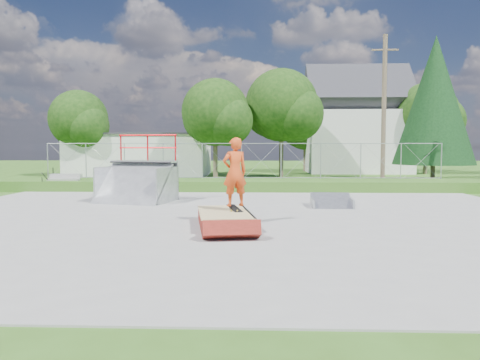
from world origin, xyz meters
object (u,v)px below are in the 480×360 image
object	(u,v)px
quarter_pipe	(135,168)
skater	(235,175)
flat_bank_ramp	(332,202)
grind_box	(224,219)

from	to	relation	value
quarter_pipe	skater	xyz separation A→B (m)	(4.00, -4.98, 0.06)
flat_bank_ramp	skater	size ratio (longest dim) A/B	0.80
grind_box	skater	xyz separation A→B (m)	(0.28, 0.23, 1.16)
grind_box	quarter_pipe	world-z (taller)	quarter_pipe
quarter_pipe	skater	world-z (taller)	quarter_pipe
grind_box	skater	distance (m)	1.21
quarter_pipe	grind_box	bearing A→B (deg)	-40.37
grind_box	skater	world-z (taller)	skater
grind_box	skater	size ratio (longest dim) A/B	1.56
grind_box	flat_bank_ramp	world-z (taller)	flat_bank_ramp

